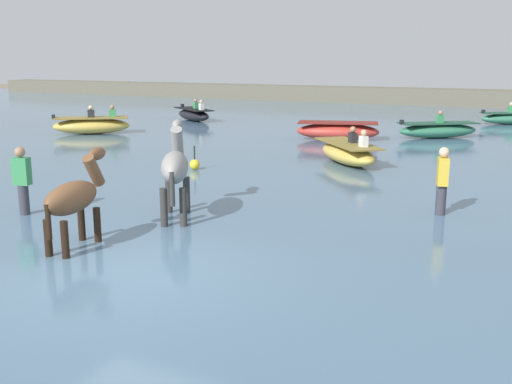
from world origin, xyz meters
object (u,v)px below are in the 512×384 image
boat_distant_west (194,114)px  person_spectator_far (442,186)px  horse_lead_bay (74,200)px  boat_distant_east (92,125)px  boat_mid_outer (510,118)px  boat_far_offshore (348,153)px  person_onlooker_right (23,185)px  horse_trailing_grey (175,169)px  boat_near_port (438,130)px  boat_near_starboard (338,131)px  channel_buoy (195,164)px

boat_distant_west → person_spectator_far: 19.53m
horse_lead_bay → boat_distant_east: 15.57m
boat_mid_outer → boat_far_offshore: boat_far_offshore is taller
boat_distant_west → boat_far_offshore: boat_far_offshore is taller
horse_lead_bay → person_onlooker_right: bearing=154.5°
boat_mid_outer → boat_distant_east: boat_distant_east is taller
horse_trailing_grey → boat_near_port: size_ratio=0.67×
boat_near_starboard → person_onlooker_right: person_onlooker_right is taller
boat_far_offshore → channel_buoy: size_ratio=4.40×
horse_lead_bay → boat_near_starboard: horse_lead_bay is taller
boat_distant_east → channel_buoy: bearing=-31.6°
horse_trailing_grey → person_spectator_far: size_ratio=1.29×
boat_near_port → horse_lead_bay: bearing=-99.4°
channel_buoy → horse_trailing_grey: bearing=-61.7°
boat_distant_east → horse_lead_bay: bearing=-49.4°
horse_trailing_grey → boat_mid_outer: bearing=78.0°
boat_far_offshore → boat_near_starboard: 5.22m
person_onlooker_right → boat_near_starboard: bearing=81.8°
boat_mid_outer → boat_near_starboard: (-5.41, -8.92, 0.06)m
horse_lead_bay → horse_trailing_grey: 2.32m
horse_trailing_grey → boat_mid_outer: size_ratio=0.75×
boat_mid_outer → boat_distant_west: boat_distant_west is taller
boat_far_offshore → person_spectator_far: (3.49, -4.85, 0.27)m
boat_distant_west → boat_far_offshore: (10.73, -8.54, 0.01)m
boat_near_starboard → person_onlooker_right: 13.48m
boat_distant_west → channel_buoy: 13.48m
horse_trailing_grey → boat_distant_west: horse_trailing_grey is taller
person_spectator_far → person_onlooker_right: bearing=-153.7°
boat_far_offshore → boat_near_starboard: size_ratio=0.88×
person_spectator_far → boat_mid_outer: bearing=90.1°
horse_trailing_grey → channel_buoy: bearing=118.3°
horse_lead_bay → boat_near_port: 17.07m
channel_buoy → boat_near_starboard: bearing=78.7°
horse_lead_bay → person_spectator_far: (4.95, 4.81, -0.22)m
boat_far_offshore → person_onlooker_right: 9.36m
boat_far_offshore → boat_distant_east: (-11.60, 2.15, 0.03)m
horse_lead_bay → boat_mid_outer: bearing=78.1°
person_onlooker_right → boat_near_port: bearing=71.6°
boat_near_port → boat_near_starboard: bearing=-144.6°
person_onlooker_right → boat_mid_outer: bearing=71.7°
horse_trailing_grey → boat_near_port: 14.76m
horse_lead_bay → person_spectator_far: bearing=44.2°
boat_near_starboard → boat_distant_east: bearing=-164.4°
horse_trailing_grey → channel_buoy: size_ratio=3.18×
boat_distant_east → person_spectator_far: person_spectator_far is taller
boat_near_starboard → person_spectator_far: person_spectator_far is taller
horse_lead_bay → boat_far_offshore: horse_lead_bay is taller
horse_lead_bay → boat_near_port: (2.78, 16.83, -0.51)m
person_onlooker_right → channel_buoy: (0.40, 5.66, -0.44)m
horse_trailing_grey → person_onlooker_right: bearing=-158.6°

